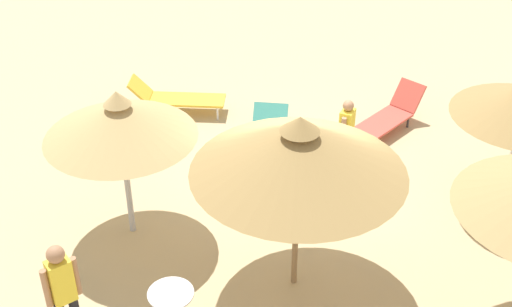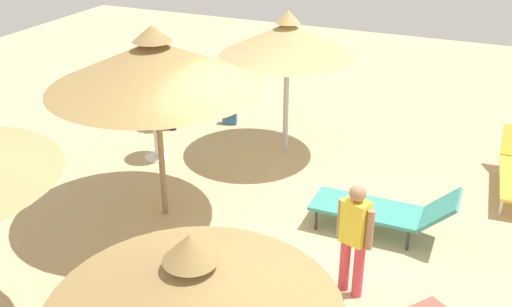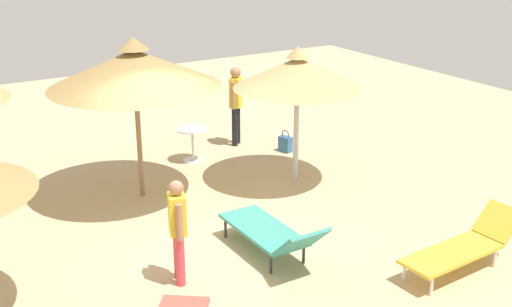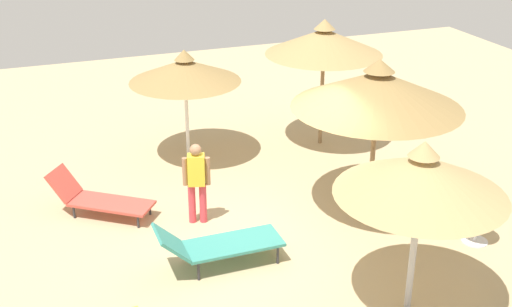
{
  "view_description": "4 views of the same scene",
  "coord_description": "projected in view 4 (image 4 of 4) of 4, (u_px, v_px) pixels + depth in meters",
  "views": [
    {
      "loc": [
        -9.51,
        -0.46,
        7.3
      ],
      "look_at": [
        -0.36,
        0.67,
        1.28
      ],
      "focal_mm": 47.9,
      "sensor_mm": 36.0,
      "label": 1
    },
    {
      "loc": [
        2.47,
        -6.66,
        4.76
      ],
      "look_at": [
        -0.49,
        0.18,
        1.15
      ],
      "focal_mm": 41.65,
      "sensor_mm": 36.0,
      "label": 2
    },
    {
      "loc": [
        8.53,
        -4.05,
        4.76
      ],
      "look_at": [
        0.61,
        0.81,
        1.41
      ],
      "focal_mm": 45.9,
      "sensor_mm": 36.0,
      "label": 3
    },
    {
      "loc": [
        3.86,
        9.42,
        5.99
      ],
      "look_at": [
        0.41,
        0.06,
        1.57
      ],
      "focal_mm": 47.01,
      "sensor_mm": 36.0,
      "label": 4
    }
  ],
  "objects": [
    {
      "name": "parasol_umbrella_center",
      "position": [
        324.0,
        42.0,
        14.38
      ],
      "size": [
        2.55,
        2.55,
        2.85
      ],
      "color": "olive",
      "rests_on": "ground"
    },
    {
      "name": "person_standing_edge",
      "position": [
        197.0,
        179.0,
        11.68
      ],
      "size": [
        0.47,
        0.3,
        1.51
      ],
      "color": "#D83F4C",
      "rests_on": "ground"
    },
    {
      "name": "parasol_umbrella_back",
      "position": [
        378.0,
        89.0,
        11.45
      ],
      "size": [
        2.99,
        2.99,
        2.89
      ],
      "color": "olive",
      "rests_on": "ground"
    },
    {
      "name": "lounge_chair_far_right",
      "position": [
        98.0,
        198.0,
        12.14
      ],
      "size": [
        1.88,
        1.6,
        0.8
      ],
      "color": "#CC4C3F",
      "rests_on": "ground"
    },
    {
      "name": "side_table_round",
      "position": [
        478.0,
        217.0,
        11.21
      ],
      "size": [
        0.64,
        0.64,
        0.7
      ],
      "color": "silver",
      "rests_on": "ground"
    },
    {
      "name": "lounge_chair_near_right",
      "position": [
        217.0,
        244.0,
        10.57
      ],
      "size": [
        2.02,
        0.69,
        0.8
      ],
      "color": "teal",
      "rests_on": "ground"
    },
    {
      "name": "parasol_umbrella_edge",
      "position": [
        422.0,
        175.0,
        8.9
      ],
      "size": [
        2.35,
        2.35,
        2.61
      ],
      "color": "#B2B2B7",
      "rests_on": "ground"
    },
    {
      "name": "parasol_umbrella_far_left",
      "position": [
        185.0,
        70.0,
        13.82
      ],
      "size": [
        2.33,
        2.33,
        2.4
      ],
      "color": "white",
      "rests_on": "ground"
    },
    {
      "name": "ground",
      "position": [
        276.0,
        233.0,
        11.75
      ],
      "size": [
        24.0,
        24.0,
        0.1
      ],
      "primitive_type": "cube",
      "color": "tan"
    }
  ]
}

